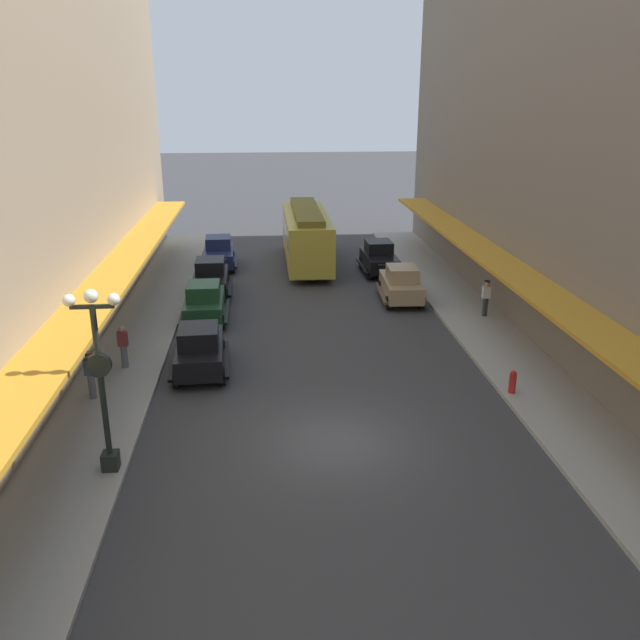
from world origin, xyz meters
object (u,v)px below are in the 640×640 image
parked_car_3 (211,277)px  parked_car_5 (401,283)px  parked_car_1 (219,252)px  lamp_post_with_clock (100,374)px  parked_car_0 (204,301)px  parked_car_4 (379,257)px  pedestrian_1 (486,298)px  streetcar (306,234)px  pedestrian_0 (91,374)px  pedestrian_2 (123,346)px  fire_hydrant (513,382)px  parked_car_2 (200,348)px

parked_car_3 → parked_car_5: size_ratio=0.99×
parked_car_1 → lamp_post_with_clock: bearing=-94.3°
parked_car_0 → parked_car_4: same height
parked_car_0 → pedestrian_1: size_ratio=2.57×
parked_car_4 → parked_car_5: bearing=-88.4°
parked_car_3 → parked_car_4: 10.06m
streetcar → lamp_post_with_clock: lamp_post_with_clock is taller
streetcar → pedestrian_0: size_ratio=5.75×
pedestrian_1 → pedestrian_2: 16.15m
lamp_post_with_clock → pedestrian_2: bearing=97.8°
streetcar → pedestrian_2: (-7.90, -15.36, -0.91)m
streetcar → pedestrian_0: (-8.47, -17.97, -0.89)m
pedestrian_1 → fire_hydrant: bearing=-102.0°
parked_car_3 → pedestrian_2: parked_car_3 is taller
fire_hydrant → pedestrian_0: pedestrian_0 is taller
parked_car_4 → streetcar: bearing=151.7°
parked_car_0 → fire_hydrant: parked_car_0 is taller
parked_car_1 → streetcar: bearing=2.0°
fire_hydrant → pedestrian_1: pedestrian_1 is taller
streetcar → pedestrian_2: streetcar is taller
parked_car_1 → streetcar: size_ratio=0.45×
parked_car_0 → parked_car_5: bearing=12.9°
parked_car_4 → fire_hydrant: 16.70m
fire_hydrant → parked_car_3: bearing=130.6°
parked_car_0 → parked_car_3: 4.11m
parked_car_0 → pedestrian_2: 6.07m
parked_car_4 → pedestrian_1: size_ratio=2.56×
parked_car_5 → streetcar: 8.81m
parked_car_0 → parked_car_3: same height
pedestrian_2 → parked_car_3: bearing=75.1°
parked_car_3 → pedestrian_1: 13.81m
parked_car_4 → pedestrian_2: parked_car_4 is taller
parked_car_2 → parked_car_5: size_ratio=1.00×
fire_hydrant → lamp_post_with_clock: bearing=-163.6°
parked_car_0 → streetcar: streetcar is taller
parked_car_1 → pedestrian_2: parked_car_1 is taller
parked_car_1 → fire_hydrant: 21.66m
parked_car_0 → parked_car_1: bearing=89.5°
fire_hydrant → pedestrian_1: (1.72, 8.13, 0.45)m
lamp_post_with_clock → parked_car_1: bearing=85.7°
pedestrian_1 → streetcar: bearing=125.3°
pedestrian_0 → lamp_post_with_clock: bearing=-71.3°
lamp_post_with_clock → pedestrian_2: size_ratio=3.15×
parked_car_4 → parked_car_5: same height
parked_car_2 → parked_car_5: (9.27, 8.00, 0.00)m
parked_car_3 → parked_car_4: bearing=20.7°
parked_car_1 → parked_car_2: bearing=-89.3°
parked_car_1 → lamp_post_with_clock: (-1.66, -22.36, 2.04)m
parked_car_1 → parked_car_3: (-0.09, -5.56, 0.00)m
fire_hydrant → parked_car_2: bearing=164.0°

